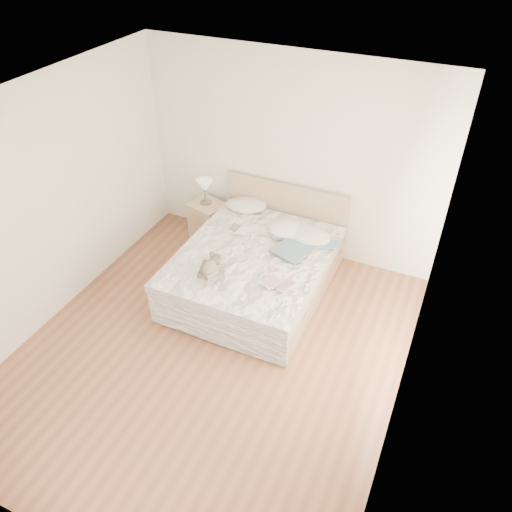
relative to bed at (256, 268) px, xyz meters
The scene contains 17 objects.
floor 1.23m from the bed, 90.00° to the right, with size 4.00×4.50×0.00m, color brown.
ceiling 2.67m from the bed, 90.00° to the right, with size 4.00×4.50×0.00m, color white.
wall_back 1.49m from the bed, 90.00° to the left, with size 4.00×0.02×2.70m, color silver.
wall_front 3.60m from the bed, 90.00° to the right, with size 4.00×0.02×2.70m, color silver.
wall_left 2.55m from the bed, 149.21° to the right, with size 0.02×4.50×2.70m, color silver.
wall_right 2.55m from the bed, 30.79° to the right, with size 0.02×4.50×2.70m, color silver.
window 2.46m from the bed, 24.16° to the right, with size 0.02×1.30×1.10m, color white.
bed is the anchor object (origin of this frame).
nightstand 1.33m from the bed, 145.47° to the left, with size 0.45×0.40×0.56m, color tan.
table_lamp 1.45m from the bed, 145.57° to the left, with size 0.29×0.29×0.36m.
pillow_left 1.04m from the bed, 121.84° to the left, with size 0.55×0.39×0.17m, color silver.
pillow_middle 0.65m from the bed, 65.45° to the left, with size 0.54×0.38×0.16m, color white.
pillow_right 0.79m from the bed, 44.97° to the left, with size 0.56×0.39×0.17m, color silver.
blouse 0.60m from the bed, 27.74° to the left, with size 0.65×0.69×0.03m, color #3D576F, non-canonical shape.
photo_book 0.54m from the bed, 143.03° to the left, with size 0.29×0.20×0.02m, color white.
childrens_book 0.79m from the bed, 45.43° to the right, with size 0.34×0.23×0.02m, color beige.
teddy_bear 0.81m from the bed, 112.66° to the right, with size 0.23×0.33×0.17m, color brown, non-canonical shape.
Camera 1 is at (2.02, -3.25, 4.19)m, focal length 35.00 mm.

